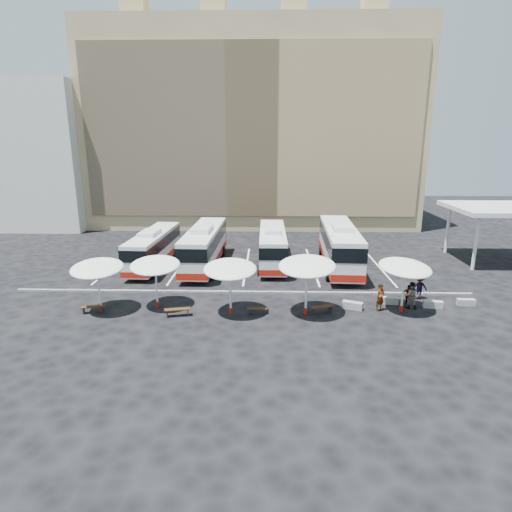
{
  "coord_description": "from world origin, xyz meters",
  "views": [
    {
      "loc": [
        1.86,
        -29.58,
        10.99
      ],
      "look_at": [
        1.0,
        3.0,
        2.2
      ],
      "focal_mm": 30.0,
      "sensor_mm": 36.0,
      "label": 1
    }
  ],
  "objects_px": {
    "bus_3": "(340,244)",
    "wood_bench_1": "(177,311)",
    "sunshade_2": "(230,269)",
    "wood_bench_2": "(257,310)",
    "wood_bench_3": "(322,308)",
    "conc_bench_3": "(466,302)",
    "passenger_3": "(419,287)",
    "sunshade_0": "(97,268)",
    "bus_2": "(272,245)",
    "sunshade_1": "(155,265)",
    "passenger_1": "(411,295)",
    "passenger_0": "(380,297)",
    "passenger_2": "(408,296)",
    "bus_1": "(204,245)",
    "sunshade_3": "(307,266)",
    "conc_bench_2": "(433,304)",
    "bus_0": "(154,247)",
    "wood_bench_0": "(93,308)",
    "sunshade_4": "(405,268)",
    "conc_bench_1": "(389,300)",
    "conc_bench_0": "(352,305)"
  },
  "relations": [
    {
      "from": "wood_bench_1",
      "to": "passenger_2",
      "type": "relative_size",
      "value": 1.08
    },
    {
      "from": "bus_1",
      "to": "sunshade_3",
      "type": "distance_m",
      "value": 13.81
    },
    {
      "from": "passenger_0",
      "to": "bus_2",
      "type": "bearing_deg",
      "value": 89.27
    },
    {
      "from": "sunshade_0",
      "to": "wood_bench_2",
      "type": "bearing_deg",
      "value": -0.95
    },
    {
      "from": "wood_bench_1",
      "to": "passenger_0",
      "type": "relative_size",
      "value": 0.91
    },
    {
      "from": "passenger_3",
      "to": "passenger_0",
      "type": "bearing_deg",
      "value": 34.37
    },
    {
      "from": "sunshade_3",
      "to": "passenger_2",
      "type": "height_order",
      "value": "sunshade_3"
    },
    {
      "from": "passenger_3",
      "to": "bus_1",
      "type": "bearing_deg",
      "value": -25.94
    },
    {
      "from": "sunshade_2",
      "to": "wood_bench_2",
      "type": "relative_size",
      "value": 2.82
    },
    {
      "from": "passenger_3",
      "to": "sunshade_0",
      "type": "bearing_deg",
      "value": 7.49
    },
    {
      "from": "bus_3",
      "to": "sunshade_4",
      "type": "bearing_deg",
      "value": -73.89
    },
    {
      "from": "wood_bench_3",
      "to": "conc_bench_3",
      "type": "bearing_deg",
      "value": 9.19
    },
    {
      "from": "sunshade_2",
      "to": "wood_bench_3",
      "type": "relative_size",
      "value": 2.35
    },
    {
      "from": "sunshade_1",
      "to": "passenger_1",
      "type": "relative_size",
      "value": 1.92
    },
    {
      "from": "wood_bench_0",
      "to": "sunshade_0",
      "type": "bearing_deg",
      "value": 30.83
    },
    {
      "from": "sunshade_3",
      "to": "conc_bench_3",
      "type": "distance_m",
      "value": 11.76
    },
    {
      "from": "bus_0",
      "to": "sunshade_2",
      "type": "bearing_deg",
      "value": -52.05
    },
    {
      "from": "conc_bench_0",
      "to": "bus_3",
      "type": "bearing_deg",
      "value": 86.15
    },
    {
      "from": "sunshade_1",
      "to": "conc_bench_3",
      "type": "bearing_deg",
      "value": 2.23
    },
    {
      "from": "conc_bench_2",
      "to": "wood_bench_0",
      "type": "bearing_deg",
      "value": -176.26
    },
    {
      "from": "sunshade_3",
      "to": "wood_bench_2",
      "type": "xyz_separation_m",
      "value": [
        -3.19,
        -0.07,
        -2.96
      ]
    },
    {
      "from": "bus_3",
      "to": "wood_bench_3",
      "type": "height_order",
      "value": "bus_3"
    },
    {
      "from": "sunshade_0",
      "to": "wood_bench_2",
      "type": "distance_m",
      "value": 10.74
    },
    {
      "from": "passenger_2",
      "to": "passenger_3",
      "type": "bearing_deg",
      "value": 75.6
    },
    {
      "from": "bus_3",
      "to": "sunshade_2",
      "type": "height_order",
      "value": "bus_3"
    },
    {
      "from": "sunshade_1",
      "to": "conc_bench_1",
      "type": "height_order",
      "value": "sunshade_1"
    },
    {
      "from": "passenger_1",
      "to": "passenger_2",
      "type": "xyz_separation_m",
      "value": [
        -0.08,
        0.28,
        -0.15
      ]
    },
    {
      "from": "sunshade_3",
      "to": "conc_bench_2",
      "type": "relative_size",
      "value": 3.51
    },
    {
      "from": "bus_3",
      "to": "passenger_0",
      "type": "distance_m",
      "value": 10.53
    },
    {
      "from": "conc_bench_2",
      "to": "passenger_0",
      "type": "distance_m",
      "value": 3.88
    },
    {
      "from": "bus_1",
      "to": "bus_2",
      "type": "distance_m",
      "value": 6.21
    },
    {
      "from": "bus_2",
      "to": "bus_1",
      "type": "bearing_deg",
      "value": -171.46
    },
    {
      "from": "sunshade_0",
      "to": "bus_2",
      "type": "bearing_deg",
      "value": 45.84
    },
    {
      "from": "conc_bench_1",
      "to": "bus_1",
      "type": "bearing_deg",
      "value": 147.45
    },
    {
      "from": "sunshade_0",
      "to": "wood_bench_3",
      "type": "distance_m",
      "value": 14.94
    },
    {
      "from": "wood_bench_3",
      "to": "bus_0",
      "type": "bearing_deg",
      "value": 142.22
    },
    {
      "from": "sunshade_4",
      "to": "conc_bench_1",
      "type": "xyz_separation_m",
      "value": [
        -0.47,
        1.34,
        -2.77
      ]
    },
    {
      "from": "bus_2",
      "to": "wood_bench_1",
      "type": "distance_m",
      "value": 14.09
    },
    {
      "from": "bus_3",
      "to": "wood_bench_1",
      "type": "height_order",
      "value": "bus_3"
    },
    {
      "from": "bus_2",
      "to": "wood_bench_1",
      "type": "height_order",
      "value": "bus_2"
    },
    {
      "from": "wood_bench_0",
      "to": "wood_bench_1",
      "type": "height_order",
      "value": "wood_bench_1"
    },
    {
      "from": "wood_bench_3",
      "to": "passenger_0",
      "type": "height_order",
      "value": "passenger_0"
    },
    {
      "from": "conc_bench_0",
      "to": "passenger_3",
      "type": "bearing_deg",
      "value": 21.62
    },
    {
      "from": "sunshade_4",
      "to": "sunshade_1",
      "type": "bearing_deg",
      "value": 178.74
    },
    {
      "from": "bus_1",
      "to": "wood_bench_3",
      "type": "distance_m",
      "value": 14.37
    },
    {
      "from": "sunshade_0",
      "to": "conc_bench_2",
      "type": "relative_size",
      "value": 2.92
    },
    {
      "from": "sunshade_2",
      "to": "wood_bench_2",
      "type": "xyz_separation_m",
      "value": [
        1.73,
        -0.02,
        -2.74
      ]
    },
    {
      "from": "bus_0",
      "to": "wood_bench_3",
      "type": "height_order",
      "value": "bus_0"
    },
    {
      "from": "wood_bench_3",
      "to": "conc_bench_3",
      "type": "distance_m",
      "value": 10.23
    },
    {
      "from": "sunshade_2",
      "to": "passenger_0",
      "type": "height_order",
      "value": "sunshade_2"
    }
  ]
}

